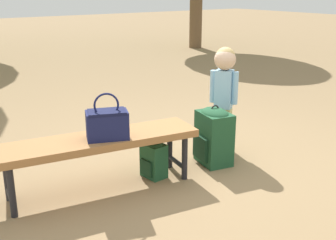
{
  "coord_description": "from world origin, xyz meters",
  "views": [
    {
      "loc": [
        -2.23,
        -2.76,
        1.59
      ],
      "look_at": [
        -0.15,
        0.17,
        0.45
      ],
      "focal_mm": 45.37,
      "sensor_mm": 36.0,
      "label": 1
    }
  ],
  "objects_px": {
    "handbag": "(107,123)",
    "child_standing": "(224,82)",
    "backpack_large": "(214,134)",
    "backpack_small": "(154,158)",
    "park_bench": "(99,144)"
  },
  "relations": [
    {
      "from": "backpack_small",
      "to": "child_standing",
      "type": "bearing_deg",
      "value": 9.22
    },
    {
      "from": "handbag",
      "to": "backpack_large",
      "type": "relative_size",
      "value": 0.65
    },
    {
      "from": "child_standing",
      "to": "backpack_large",
      "type": "height_order",
      "value": "child_standing"
    },
    {
      "from": "backpack_large",
      "to": "backpack_small",
      "type": "relative_size",
      "value": 1.62
    },
    {
      "from": "park_bench",
      "to": "child_standing",
      "type": "distance_m",
      "value": 1.45
    },
    {
      "from": "park_bench",
      "to": "handbag",
      "type": "distance_m",
      "value": 0.2
    },
    {
      "from": "park_bench",
      "to": "handbag",
      "type": "bearing_deg",
      "value": -56.45
    },
    {
      "from": "handbag",
      "to": "park_bench",
      "type": "bearing_deg",
      "value": 123.55
    },
    {
      "from": "child_standing",
      "to": "backpack_small",
      "type": "height_order",
      "value": "child_standing"
    },
    {
      "from": "child_standing",
      "to": "backpack_large",
      "type": "distance_m",
      "value": 0.56
    },
    {
      "from": "backpack_large",
      "to": "backpack_small",
      "type": "distance_m",
      "value": 0.64
    },
    {
      "from": "handbag",
      "to": "backpack_large",
      "type": "bearing_deg",
      "value": -2.88
    },
    {
      "from": "handbag",
      "to": "backpack_large",
      "type": "height_order",
      "value": "handbag"
    },
    {
      "from": "handbag",
      "to": "child_standing",
      "type": "xyz_separation_m",
      "value": [
        1.37,
        0.16,
        0.12
      ]
    },
    {
      "from": "park_bench",
      "to": "child_standing",
      "type": "relative_size",
      "value": 1.59
    }
  ]
}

